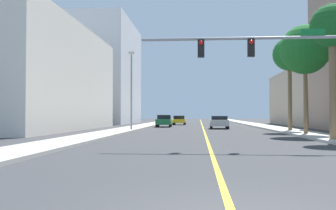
# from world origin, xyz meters

# --- Properties ---
(ground) EXTENTS (192.00, 192.00, 0.00)m
(ground) POSITION_xyz_m (0.00, 42.00, 0.00)
(ground) COLOR #38383A
(sidewalk_left) EXTENTS (2.70, 168.00, 0.15)m
(sidewalk_left) POSITION_xyz_m (-7.72, 42.00, 0.07)
(sidewalk_left) COLOR #B2ADA3
(sidewalk_left) RESTS_ON ground
(sidewalk_right) EXTENTS (2.70, 168.00, 0.15)m
(sidewalk_right) POSITION_xyz_m (7.72, 42.00, 0.07)
(sidewalk_right) COLOR beige
(sidewalk_right) RESTS_ON ground
(lane_marking_center) EXTENTS (0.16, 144.00, 0.01)m
(lane_marking_center) POSITION_xyz_m (0.00, 42.00, 0.00)
(lane_marking_center) COLOR yellow
(lane_marking_center) RESTS_ON ground
(building_left_near) EXTENTS (14.00, 25.26, 10.47)m
(building_left_near) POSITION_xyz_m (-18.96, 30.97, 5.23)
(building_left_near) COLOR silver
(building_left_near) RESTS_ON ground
(building_left_far) EXTENTS (14.87, 19.41, 17.49)m
(building_left_far) POSITION_xyz_m (-19.40, 58.49, 8.75)
(building_left_far) COLOR silver
(building_left_far) RESTS_ON ground
(building_right_far) EXTENTS (13.15, 21.48, 7.94)m
(building_right_far) POSITION_xyz_m (18.54, 50.84, 3.97)
(building_right_far) COLOR tan
(building_right_far) RESTS_ON ground
(traffic_signal_mast) EXTENTS (10.10, 0.36, 5.54)m
(traffic_signal_mast) POSITION_xyz_m (3.51, 12.08, 4.18)
(traffic_signal_mast) COLOR gray
(traffic_signal_mast) RESTS_ON sidewalk_right
(street_lamp) EXTENTS (0.56, 0.28, 7.38)m
(street_lamp) POSITION_xyz_m (-6.87, 29.43, 4.26)
(street_lamp) COLOR gray
(street_lamp) RESTS_ON sidewalk_left
(palm_near) EXTENTS (2.51, 2.51, 7.79)m
(palm_near) POSITION_xyz_m (7.20, 16.55, 6.45)
(palm_near) COLOR brown
(palm_near) RESTS_ON sidewalk_right
(palm_mid) EXTENTS (3.66, 3.66, 8.05)m
(palm_mid) POSITION_xyz_m (7.36, 22.71, 6.33)
(palm_mid) COLOR brown
(palm_mid) RESTS_ON sidewalk_right
(palm_far) EXTENTS (3.02, 3.02, 8.39)m
(palm_far) POSITION_xyz_m (7.70, 28.86, 6.92)
(palm_far) COLOR brown
(palm_far) RESTS_ON sidewalk_right
(car_silver) EXTENTS (2.03, 4.34, 1.39)m
(car_silver) POSITION_xyz_m (1.74, 35.82, 0.74)
(car_silver) COLOR #BCBCC1
(car_silver) RESTS_ON ground
(car_yellow) EXTENTS (1.89, 3.83, 1.38)m
(car_yellow) POSITION_xyz_m (-3.41, 50.78, 0.72)
(car_yellow) COLOR gold
(car_yellow) RESTS_ON ground
(car_green) EXTENTS (1.97, 4.47, 1.50)m
(car_green) POSITION_xyz_m (-4.84, 41.07, 0.76)
(car_green) COLOR #196638
(car_green) RESTS_ON ground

